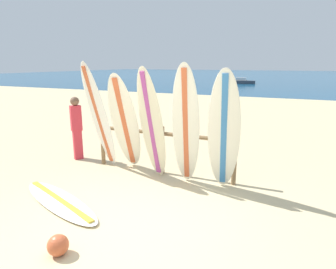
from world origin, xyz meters
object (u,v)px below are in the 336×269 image
Objects in this scene: surfboard_leaning_center_right at (224,132)px; surfboard_lying_on_sand at (59,201)px; surfboard_rack at (162,143)px; small_boat_offshore at (241,81)px; surfboard_leaning_far_left at (99,117)px; surfboard_leaning_left at (125,124)px; surfboard_leaning_center_left at (152,125)px; surfboard_leaning_center at (186,127)px; beachgoer_standing at (76,125)px; beach_ball at (58,245)px.

surfboard_lying_on_sand is (-2.40, -1.56, -1.09)m from surfboard_leaning_center_right.
surfboard_rack is 29.35m from small_boat_offshore.
surfboard_leaning_far_left is (-1.36, -0.28, 0.50)m from surfboard_rack.
surfboard_leaning_far_left reaches higher than surfboard_leaning_left.
surfboard_leaning_far_left is 1.04× the size of surfboard_leaning_center_left.
surfboard_leaning_center_left reaches higher than surfboard_leaning_center_right.
surfboard_leaning_left is (0.63, 0.02, -0.11)m from surfboard_leaning_far_left.
surfboard_leaning_far_left is at bearing -168.29° from surfboard_rack.
surfboard_leaning_center is at bearing -177.59° from surfboard_leaning_center_right.
surfboard_leaning_center_left is at bearing -5.57° from surfboard_leaning_far_left.
surfboard_rack is at bearing -83.16° from small_boat_offshore.
surfboard_leaning_left is 1.62m from beachgoer_standing.
surfboard_leaning_left is 1.42m from surfboard_leaning_center.
surfboard_leaning_center_left is at bearing -94.72° from surfboard_rack.
surfboard_rack is at bearing 62.52° from surfboard_lying_on_sand.
surfboard_leaning_center_right is at bearing 2.41° from surfboard_leaning_center.
surfboard_lying_on_sand is 1.47m from beach_ball.
surfboard_rack is 2.31m from beachgoer_standing.
surfboard_leaning_far_left is at bearing -178.32° from surfboard_leaning_left.
surfboard_leaning_far_left is at bearing 177.54° from surfboard_leaning_center_right.
beachgoer_standing is (-2.27, 0.47, -0.29)m from surfboard_leaning_center_left.
surfboard_rack is 1.39× the size of surfboard_leaning_center_left.
small_boat_offshore reaches higher than beach_ball.
surfboard_leaning_center is at bearing 42.04° from surfboard_lying_on_sand.
surfboard_leaning_left is 0.95× the size of surfboard_leaning_center_left.
surfboard_leaning_center_right is 1.47× the size of beachgoer_standing.
beach_ball is (0.02, -2.61, -1.00)m from surfboard_leaning_center_left.
surfboard_leaning_center is 2.55m from surfboard_lying_on_sand.
surfboard_leaning_center is 0.72× the size of small_boat_offshore.
surfboard_leaning_center_right reaches higher than surfboard_rack.
surfboard_rack reaches higher than beach_ball.
surfboard_leaning_far_left reaches higher than beach_ball.
surfboard_rack is 0.62m from surfboard_leaning_center_left.
surfboard_leaning_far_left is 1.04× the size of surfboard_lying_on_sand.
small_boat_offshore is 32.36m from beach_ball.
surfboard_leaning_center_right is at bearing -16.19° from surfboard_rack.
beachgoer_standing is (-1.57, 0.32, -0.23)m from surfboard_leaning_left.
beach_ball is at bearing -63.87° from surfboard_leaning_far_left.
surfboard_leaning_center_right is at bearing -80.63° from small_boat_offshore.
surfboard_leaning_center_left is 1.01× the size of surfboard_leaning_center_right.
small_boat_offshore is at bearing 99.37° from surfboard_leaning_center_right.
surfboard_leaning_center_right is at bearing -3.70° from surfboard_leaning_left.
surfboard_rack is 1.38× the size of surfboard_lying_on_sand.
surfboard_leaning_left is at bearing -160.13° from surfboard_rack.
surfboard_rack is at bearing 163.81° from surfboard_leaning_center_right.
surfboard_leaning_left reaches higher than surfboard_rack.
surfboard_leaning_center_right reaches higher than beachgoer_standing.
surfboard_leaning_left is at bearing -11.55° from beachgoer_standing.
surfboard_leaning_center_left is (-0.03, -0.41, 0.46)m from surfboard_rack.
surfboard_leaning_far_left reaches higher than small_boat_offshore.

